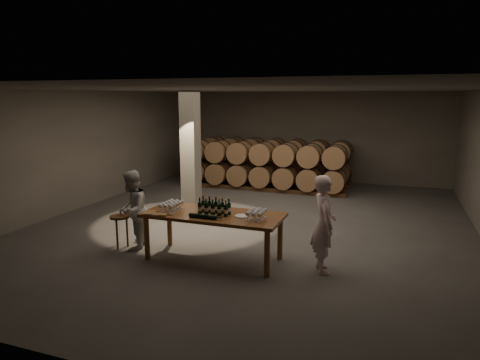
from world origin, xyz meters
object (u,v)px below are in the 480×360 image
(tasting_table, at_px, (213,219))
(stool, at_px, (120,221))
(plate, at_px, (242,216))
(person_woman, at_px, (132,210))
(person_man, at_px, (324,224))
(notebook_near, at_px, (160,214))
(bottle_cluster, at_px, (214,208))

(tasting_table, height_order, stool, tasting_table)
(tasting_table, xyz_separation_m, plate, (0.57, -0.01, 0.11))
(plate, height_order, person_woman, person_woman)
(tasting_table, bearing_deg, person_man, 4.19)
(tasting_table, relative_size, plate, 10.25)
(tasting_table, xyz_separation_m, person_woman, (-1.78, -0.00, 0.01))
(tasting_table, distance_m, plate, 0.58)
(notebook_near, bearing_deg, plate, -0.69)
(plate, xyz_separation_m, notebook_near, (-1.43, -0.44, 0.01))
(tasting_table, height_order, bottle_cluster, bottle_cluster)
(notebook_near, xyz_separation_m, person_woman, (-0.92, 0.45, -0.11))
(bottle_cluster, xyz_separation_m, person_woman, (-1.82, 0.03, -0.21))
(tasting_table, bearing_deg, notebook_near, -152.38)
(tasting_table, relative_size, person_man, 1.50)
(notebook_near, xyz_separation_m, person_man, (2.89, 0.60, -0.05))
(bottle_cluster, bearing_deg, stool, -179.75)
(plate, relative_size, person_man, 0.15)
(person_woman, bearing_deg, person_man, 74.75)
(notebook_near, height_order, stool, notebook_near)
(notebook_near, distance_m, person_man, 2.95)
(bottle_cluster, height_order, notebook_near, bottle_cluster)
(bottle_cluster, bearing_deg, tasting_table, 138.99)
(bottle_cluster, xyz_separation_m, stool, (-2.09, -0.01, -0.47))
(tasting_table, bearing_deg, person_woman, -179.92)
(plate, distance_m, notebook_near, 1.50)
(plate, bearing_deg, stool, -179.15)
(tasting_table, distance_m, person_man, 2.03)
(plate, xyz_separation_m, stool, (-2.62, -0.04, -0.36))
(bottle_cluster, distance_m, person_woman, 1.83)
(person_man, height_order, person_woman, person_man)
(notebook_near, distance_m, stool, 1.31)
(stool, bearing_deg, person_woman, 8.96)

